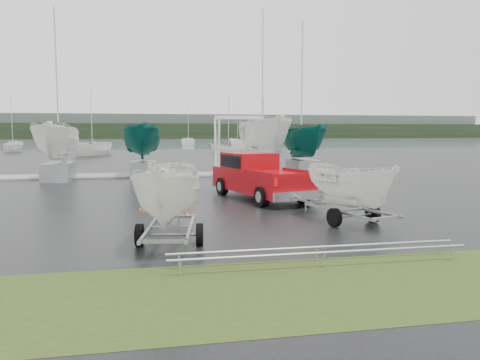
# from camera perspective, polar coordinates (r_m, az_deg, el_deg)

# --- Properties ---
(ground_plane) EXTENTS (120.00, 120.00, 0.00)m
(ground_plane) POSITION_cam_1_polar(r_m,az_deg,el_deg) (19.66, -11.47, -3.07)
(ground_plane) COLOR black
(ground_plane) RESTS_ON ground
(lake) EXTENTS (300.00, 300.00, 0.00)m
(lake) POSITION_cam_1_polar(r_m,az_deg,el_deg) (119.45, -11.13, 4.42)
(lake) COLOR slate
(lake) RESTS_ON ground
(grass_verge) EXTENTS (40.00, 40.00, 0.00)m
(grass_verge) POSITION_cam_1_polar(r_m,az_deg,el_deg) (8.95, -11.97, -14.07)
(grass_verge) COLOR #253314
(grass_verge) RESTS_ON ground
(dock) EXTENTS (30.00, 3.00, 0.12)m
(dock) POSITION_cam_1_polar(r_m,az_deg,el_deg) (32.56, -11.31, 0.58)
(dock) COLOR gray
(dock) RESTS_ON ground
(treeline) EXTENTS (300.00, 8.00, 6.00)m
(treeline) POSITION_cam_1_polar(r_m,az_deg,el_deg) (189.42, -11.12, 5.87)
(treeline) COLOR black
(treeline) RESTS_ON ground
(far_hill) EXTENTS (300.00, 6.00, 10.00)m
(far_hill) POSITION_cam_1_polar(r_m,az_deg,el_deg) (197.42, -11.13, 6.45)
(far_hill) COLOR #4C5651
(far_hill) RESTS_ON ground
(pickup_truck) EXTENTS (3.62, 6.50, 2.05)m
(pickup_truck) POSITION_cam_1_polar(r_m,az_deg,el_deg) (21.31, 2.03, 0.64)
(pickup_truck) COLOR #95080E
(pickup_truck) RESTS_ON ground
(trailer_hitched) EXTENTS (2.07, 3.78, 4.56)m
(trailer_hitched) POSITION_cam_1_polar(r_m,az_deg,el_deg) (15.72, 13.47, 3.75)
(trailer_hitched) COLOR #95989D
(trailer_hitched) RESTS_ON ground
(trailer_parked) EXTENTS (1.97, 3.73, 5.08)m
(trailer_parked) POSITION_cam_1_polar(r_m,az_deg,el_deg) (12.60, -8.66, 4.55)
(trailer_parked) COLOR #95989D
(trailer_parked) RESTS_ON ground
(boat_hoist) EXTENTS (3.30, 2.18, 4.12)m
(boat_hoist) POSITION_cam_1_polar(r_m,az_deg,el_deg) (33.00, -0.22, 5.33)
(boat_hoist) COLOR silver
(boat_hoist) RESTS_ON ground
(keelboat_0) EXTENTS (2.44, 3.20, 10.61)m
(keelboat_0) POSITION_cam_1_polar(r_m,az_deg,el_deg) (30.92, -21.45, 7.11)
(keelboat_0) COLOR #95989D
(keelboat_0) RESTS_ON ground
(keelboat_1) EXTENTS (2.40, 3.20, 7.48)m
(keelboat_1) POSITION_cam_1_polar(r_m,az_deg,el_deg) (30.63, -11.81, 7.27)
(keelboat_1) COLOR #95989D
(keelboat_1) RESTS_ON ground
(keelboat_2) EXTENTS (2.87, 3.20, 11.05)m
(keelboat_2) POSITION_cam_1_polar(r_m,az_deg,el_deg) (31.37, 2.96, 8.76)
(keelboat_2) COLOR #95989D
(keelboat_2) RESTS_ON ground
(keelboat_3) EXTENTS (2.34, 3.20, 10.51)m
(keelboat_3) POSITION_cam_1_polar(r_m,az_deg,el_deg) (32.44, 7.77, 7.11)
(keelboat_3) COLOR #95989D
(keelboat_3) RESTS_ON ground
(mast_rack_2) EXTENTS (7.00, 0.56, 0.06)m
(mast_rack_2) POSITION_cam_1_polar(r_m,az_deg,el_deg) (10.96, 9.76, -8.39)
(mast_rack_2) COLOR #95989D
(mast_rack_2) RESTS_ON ground
(moored_boat_1) EXTENTS (3.93, 3.96, 11.88)m
(moored_boat_1) POSITION_cam_1_polar(r_m,az_deg,el_deg) (61.35, -17.52, 2.87)
(moored_boat_1) COLOR silver
(moored_boat_1) RESTS_ON ground
(moored_boat_2) EXTENTS (2.82, 2.80, 10.71)m
(moored_boat_2) POSITION_cam_1_polar(r_m,az_deg,el_deg) (64.78, -1.40, 3.30)
(moored_boat_2) COLOR silver
(moored_boat_2) RESTS_ON ground
(moored_boat_3) EXTENTS (2.65, 2.60, 11.06)m
(moored_boat_3) POSITION_cam_1_polar(r_m,az_deg,el_deg) (71.04, 2.85, 3.53)
(moored_boat_3) COLOR silver
(moored_boat_3) RESTS_ON ground
(moored_boat_4) EXTENTS (2.77, 2.83, 11.30)m
(moored_boat_4) POSITION_cam_1_polar(r_m,az_deg,el_deg) (76.02, -25.90, 3.10)
(moored_boat_4) COLOR silver
(moored_boat_4) RESTS_ON ground
(moored_boat_5) EXTENTS (3.12, 3.17, 11.56)m
(moored_boat_5) POSITION_cam_1_polar(r_m,az_deg,el_deg) (96.13, -6.29, 4.14)
(moored_boat_5) COLOR silver
(moored_boat_5) RESTS_ON ground
(moored_boat_6) EXTENTS (2.91, 2.95, 11.18)m
(moored_boat_6) POSITION_cam_1_polar(r_m,az_deg,el_deg) (98.03, -0.31, 4.22)
(moored_boat_6) COLOR silver
(moored_boat_6) RESTS_ON ground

